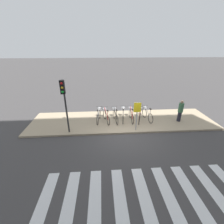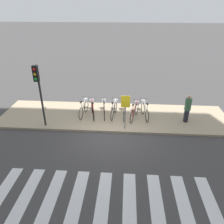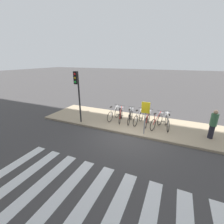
% 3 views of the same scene
% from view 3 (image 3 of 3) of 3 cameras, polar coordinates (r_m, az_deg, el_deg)
% --- Properties ---
extents(ground_plane, '(120.00, 120.00, 0.00)m').
position_cam_3_polar(ground_plane, '(8.54, 7.12, -9.04)').
color(ground_plane, '#423F3F').
extents(sidewalk, '(12.94, 3.37, 0.12)m').
position_cam_3_polar(sidewalk, '(9.98, 9.97, -4.44)').
color(sidewalk, tan).
rests_on(sidewalk, ground_plane).
extents(parked_bicycle_0, '(0.46, 1.64, 1.01)m').
position_cam_3_polar(parked_bicycle_0, '(10.29, 0.95, -0.36)').
color(parked_bicycle_0, black).
rests_on(parked_bicycle_0, sidewalk).
extents(parked_bicycle_1, '(0.55, 1.61, 1.01)m').
position_cam_3_polar(parked_bicycle_1, '(10.04, 3.37, -0.92)').
color(parked_bicycle_1, black).
rests_on(parked_bicycle_1, sidewalk).
extents(parked_bicycle_2, '(0.46, 1.64, 1.01)m').
position_cam_3_polar(parked_bicycle_2, '(9.90, 7.03, -1.33)').
color(parked_bicycle_2, black).
rests_on(parked_bicycle_2, sidewalk).
extents(parked_bicycle_3, '(0.46, 1.64, 1.01)m').
position_cam_3_polar(parked_bicycle_3, '(9.79, 10.29, -1.75)').
color(parked_bicycle_3, black).
rests_on(parked_bicycle_3, sidewalk).
extents(parked_bicycle_4, '(0.46, 1.65, 1.01)m').
position_cam_3_polar(parked_bicycle_4, '(9.64, 13.45, -2.31)').
color(parked_bicycle_4, black).
rests_on(parked_bicycle_4, sidewalk).
extents(parked_bicycle_5, '(0.62, 1.59, 1.01)m').
position_cam_3_polar(parked_bicycle_5, '(9.46, 16.90, -3.08)').
color(parked_bicycle_5, black).
rests_on(parked_bicycle_5, sidewalk).
extents(parked_bicycle_6, '(0.49, 1.63, 1.01)m').
position_cam_3_polar(parked_bicycle_6, '(9.58, 20.29, -3.17)').
color(parked_bicycle_6, black).
rests_on(parked_bicycle_6, sidewalk).
extents(pedestrian, '(0.34, 0.34, 1.55)m').
position_cam_3_polar(pedestrian, '(9.27, 34.10, -3.77)').
color(pedestrian, '#23232D').
rests_on(pedestrian, sidewalk).
extents(traffic_light, '(0.24, 0.40, 3.27)m').
position_cam_3_polar(traffic_light, '(9.46, -13.06, 9.39)').
color(traffic_light, '#2D2D2D').
rests_on(traffic_light, sidewalk).
extents(sign_post, '(0.44, 0.07, 1.84)m').
position_cam_3_polar(sign_post, '(8.10, 12.58, -0.29)').
color(sign_post, '#99999E').
rests_on(sign_post, sidewalk).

